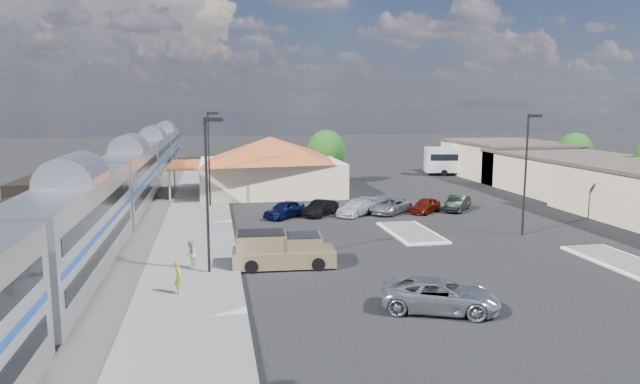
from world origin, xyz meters
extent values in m
plane|color=black|center=(0.00, 0.00, 0.00)|extent=(280.00, 280.00, 0.00)
cube|color=#4C4944|center=(-21.00, 8.00, 0.06)|extent=(16.00, 100.00, 0.12)
cube|color=gray|center=(-12.00, 6.00, 0.09)|extent=(5.50, 92.00, 0.18)
cube|color=silver|center=(-18.00, -5.95, 3.05)|extent=(3.00, 20.00, 5.00)
cube|color=black|center=(-18.00, -5.95, 0.30)|extent=(2.20, 16.00, 0.60)
cube|color=silver|center=(-18.00, 15.05, 3.05)|extent=(3.00, 20.00, 5.00)
cube|color=black|center=(-18.00, 15.05, 0.30)|extent=(2.20, 16.00, 0.60)
cube|color=silver|center=(-18.00, 36.05, 3.05)|extent=(3.00, 20.00, 5.00)
cube|color=black|center=(-18.00, 36.05, 0.30)|extent=(2.20, 16.00, 0.60)
cube|color=silver|center=(-18.00, 57.05, 3.05)|extent=(3.00, 20.00, 5.00)
cube|color=black|center=(-18.00, 57.05, 0.30)|extent=(2.20, 16.00, 0.60)
cube|color=black|center=(-24.00, 11.96, 2.20)|extent=(2.80, 14.00, 3.60)
cube|color=black|center=(-24.00, 11.96, 0.30)|extent=(2.20, 12.00, 0.60)
cylinder|color=black|center=(-24.00, 27.96, 2.10)|extent=(2.80, 14.00, 2.80)
cube|color=black|center=(-24.00, 27.96, 0.30)|extent=(2.20, 12.00, 0.60)
cube|color=beige|center=(-4.50, 24.00, 1.80)|extent=(15.00, 12.00, 3.60)
pyramid|color=brown|center=(-4.50, 24.00, 4.90)|extent=(15.30, 12.24, 2.60)
cube|color=brown|center=(-13.60, 24.00, 3.30)|extent=(3.20, 9.60, 0.25)
cube|color=#C6B28C|center=(28.00, 18.00, 2.00)|extent=(12.00, 18.00, 4.00)
cube|color=#3F3833|center=(28.00, 18.00, 4.15)|extent=(12.40, 18.40, 0.30)
cube|color=#C6B28C|center=(28.00, 32.00, 2.25)|extent=(12.00, 16.00, 4.50)
cube|color=#3F3833|center=(28.00, 32.00, 4.65)|extent=(12.40, 16.40, 0.30)
cube|color=silver|center=(4.00, 2.00, 0.07)|extent=(3.30, 7.50, 0.15)
cube|color=#4C4944|center=(4.00, 2.00, 0.16)|extent=(2.70, 6.90, 0.10)
cube|color=silver|center=(14.00, -8.00, 0.07)|extent=(3.30, 7.50, 0.15)
cube|color=#4C4944|center=(14.00, -8.00, 0.16)|extent=(2.70, 6.90, 0.10)
cylinder|color=black|center=(-11.00, -6.00, 4.50)|extent=(0.16, 0.16, 9.00)
cube|color=black|center=(-10.50, -6.00, 8.85)|extent=(1.00, 0.25, 0.22)
cylinder|color=black|center=(-11.00, 16.00, 4.50)|extent=(0.16, 0.16, 9.00)
cube|color=black|center=(-10.50, 16.00, 8.85)|extent=(1.00, 0.25, 0.22)
cylinder|color=black|center=(12.00, 0.00, 4.50)|extent=(0.16, 0.16, 9.00)
cube|color=black|center=(12.50, 0.00, 8.85)|extent=(1.00, 0.25, 0.22)
cylinder|color=#382314|center=(34.00, 26.00, 1.28)|extent=(0.30, 0.30, 2.55)
ellipsoid|color=#184112|center=(34.00, 26.00, 3.77)|extent=(4.41, 4.41, 4.87)
cylinder|color=#382314|center=(3.00, 30.00, 1.36)|extent=(0.30, 0.30, 2.73)
ellipsoid|color=#184112|center=(3.00, 30.00, 4.03)|extent=(4.71, 4.71, 5.21)
cube|color=tan|center=(-6.60, -5.17, 0.61)|extent=(6.21, 2.55, 1.00)
cube|color=tan|center=(-6.60, -5.17, 1.38)|extent=(2.43, 2.23, 1.05)
cube|color=tan|center=(-6.60, -5.17, 1.50)|extent=(3.04, 2.26, 1.22)
cylinder|color=black|center=(-4.71, -6.27, 0.40)|extent=(0.81, 0.35, 0.80)
cylinder|color=black|center=(-4.60, -4.28, 0.40)|extent=(0.81, 0.35, 0.80)
cylinder|color=black|center=(-8.60, -6.06, 0.40)|extent=(0.81, 0.35, 0.80)
cylinder|color=black|center=(-8.49, -4.07, 0.40)|extent=(0.81, 0.35, 0.80)
imported|color=#A6AAAE|center=(-0.25, -13.87, 0.77)|extent=(6.09, 4.41, 1.54)
cube|color=white|center=(24.00, 34.76, 2.15)|extent=(12.28, 5.01, 3.40)
cube|color=black|center=(24.00, 34.76, 2.56)|extent=(11.35, 4.85, 0.90)
cylinder|color=black|center=(27.87, 32.75, 0.45)|extent=(0.94, 0.48, 0.90)
cylinder|color=black|center=(28.35, 35.05, 0.45)|extent=(0.94, 0.48, 0.90)
cylinder|color=black|center=(20.24, 34.35, 0.45)|extent=(0.94, 0.48, 0.90)
cylinder|color=black|center=(20.72, 36.65, 0.45)|extent=(0.94, 0.48, 0.90)
imported|color=#D5D743|center=(-12.49, -9.52, 1.05)|extent=(0.55, 0.71, 1.74)
imported|color=silver|center=(-12.06, -5.02, 1.02)|extent=(0.82, 0.95, 1.67)
imported|color=#0C123C|center=(-4.69, 9.81, 0.73)|extent=(4.26, 4.24, 1.46)
imported|color=black|center=(-1.49, 10.11, 0.69)|extent=(3.83, 4.11, 1.38)
imported|color=white|center=(1.71, 9.81, 0.68)|extent=(4.65, 4.67, 1.36)
imported|color=#919299|center=(4.91, 10.11, 0.68)|extent=(5.06, 5.05, 1.36)
imported|color=maroon|center=(8.11, 9.81, 0.67)|extent=(3.92, 3.87, 1.34)
imported|color=black|center=(11.31, 10.11, 0.71)|extent=(3.85, 4.27, 1.41)
camera|label=1|loc=(-10.59, -38.16, 9.69)|focal=32.00mm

